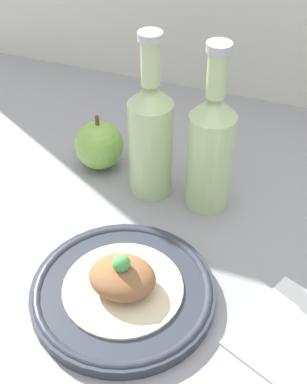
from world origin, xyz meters
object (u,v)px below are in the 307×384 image
Objects in this scene: plate at (123,292)px; apple at (99,145)px; cider_bottle_left at (151,135)px; cider_bottle_right at (211,148)px; plated_food at (122,280)px.

plate is 30.06cm from apple.
apple reaches higher than plate.
apple is at bearing 164.48° from cider_bottle_left.
cider_bottle_left and cider_bottle_right have the same top height.
plate is at bearing -59.63° from apple.
apple is at bearing 120.37° from plate.
plate is 25.31cm from cider_bottle_right.
cider_bottle_right is (5.14, 22.85, 9.60)cm from plate.
cider_bottle_right is (9.66, 0.00, 0.00)cm from cider_bottle_left.
cider_bottle_left is 1.00× the size of cider_bottle_right.
apple reaches higher than plated_food.
cider_bottle_left is at bearing -15.52° from apple.
plated_food is 24.35cm from cider_bottle_left.
cider_bottle_left reaches higher than apple.
plated_food is at bearing -153.43° from plate.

